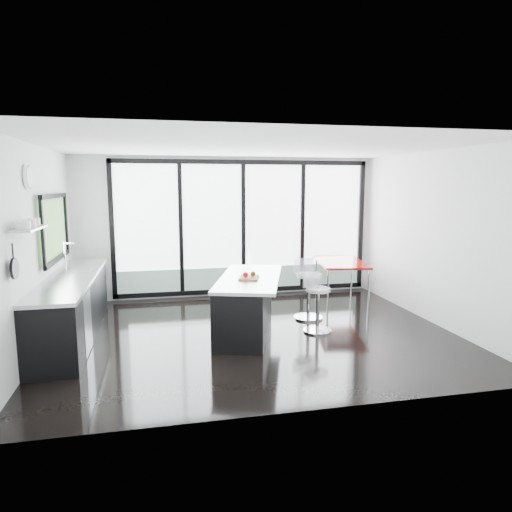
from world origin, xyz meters
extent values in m
cube|color=black|center=(0.00, 0.00, 0.00)|extent=(6.00, 5.00, 0.00)
cube|color=white|center=(0.00, 0.00, 2.80)|extent=(6.00, 5.00, 0.00)
cube|color=silver|center=(0.00, 2.50, 1.40)|extent=(6.00, 0.00, 2.80)
cube|color=white|center=(0.30, 2.47, 1.40)|extent=(5.00, 0.02, 2.50)
cube|color=slate|center=(0.30, 2.43, 0.37)|extent=(5.00, 0.02, 0.44)
cube|color=black|center=(-0.95, 2.43, 1.40)|extent=(0.08, 0.04, 2.50)
cube|color=black|center=(0.30, 2.43, 1.40)|extent=(0.08, 0.04, 2.50)
cube|color=black|center=(1.55, 2.43, 1.40)|extent=(0.08, 0.04, 2.50)
cube|color=silver|center=(0.00, -2.50, 1.40)|extent=(6.00, 0.00, 2.80)
cube|color=silver|center=(-3.00, 0.00, 1.40)|extent=(0.00, 5.00, 2.80)
cube|color=#548644|center=(-2.97, 0.90, 1.60)|extent=(0.02, 1.60, 0.90)
cube|color=#AAADAF|center=(-2.87, -0.85, 1.75)|extent=(0.25, 0.80, 0.03)
cylinder|color=white|center=(-2.97, -0.30, 2.35)|extent=(0.04, 0.30, 0.30)
cylinder|color=black|center=(-2.94, -1.25, 1.35)|extent=(0.03, 0.24, 0.24)
cube|color=silver|center=(3.00, 0.00, 1.40)|extent=(0.00, 5.00, 2.80)
cube|color=black|center=(-2.67, 0.40, 0.43)|extent=(0.65, 3.20, 0.87)
cube|color=#AAADAF|center=(-2.67, 0.40, 0.90)|extent=(0.69, 3.24, 0.05)
cube|color=#AAADAF|center=(-2.67, 0.90, 0.90)|extent=(0.45, 0.48, 0.06)
cylinder|color=silver|center=(-2.82, 0.90, 1.14)|extent=(0.02, 0.02, 0.44)
cube|color=#AAADAF|center=(-2.36, -0.35, 0.42)|extent=(0.03, 0.60, 0.80)
cube|color=black|center=(-0.11, 0.13, 0.41)|extent=(1.28, 2.17, 0.81)
cube|color=#AAADAF|center=(-0.04, 0.11, 0.84)|extent=(1.47, 2.28, 0.05)
cube|color=#B57447|center=(-0.08, -0.02, 0.87)|extent=(0.38, 0.44, 0.03)
sphere|color=#A40913|center=(-0.14, -0.05, 0.93)|extent=(0.11, 0.11, 0.08)
sphere|color=#5A360F|center=(-0.01, 0.01, 0.93)|extent=(0.10, 0.10, 0.08)
cylinder|color=silver|center=(0.08, 0.81, 0.99)|extent=(0.08, 0.08, 0.26)
cylinder|color=silver|center=(0.98, -0.14, 0.35)|extent=(0.58, 0.58, 0.70)
cylinder|color=silver|center=(1.07, 0.56, 0.39)|extent=(0.60, 0.60, 0.78)
cube|color=maroon|center=(2.06, 1.56, 0.39)|extent=(1.11, 1.61, 0.79)
camera|label=1|loc=(-1.39, -6.60, 2.26)|focal=32.00mm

